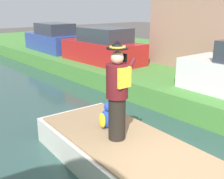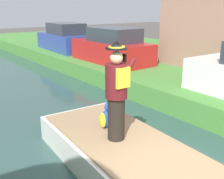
% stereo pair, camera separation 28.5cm
% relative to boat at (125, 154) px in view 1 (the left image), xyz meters
% --- Properties ---
extents(boat, '(2.09, 4.32, 0.61)m').
position_rel_boat_xyz_m(boat, '(0.00, 0.00, 0.00)').
color(boat, silver).
rests_on(boat, canal_water).
extents(person_pirate, '(0.61, 0.42, 1.85)m').
position_rel_boat_xyz_m(person_pirate, '(-0.08, 0.14, 1.23)').
color(person_pirate, black).
rests_on(person_pirate, boat).
extents(parrot_plush, '(0.36, 0.34, 0.57)m').
position_rel_boat_xyz_m(parrot_plush, '(0.10, 0.62, 0.55)').
color(parrot_plush, blue).
rests_on(parrot_plush, boat).
extents(parked_car_red, '(1.75, 4.02, 1.50)m').
position_rel_boat_xyz_m(parked_car_red, '(4.32, 6.08, 0.98)').
color(parked_car_red, red).
rests_on(parked_car_red, grass_bank_far).
extents(parked_car_blue, '(1.89, 4.08, 1.50)m').
position_rel_boat_xyz_m(parked_car_blue, '(4.32, 10.45, 0.98)').
color(parked_car_blue, '#2D4293').
rests_on(parked_car_blue, grass_bank_far).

